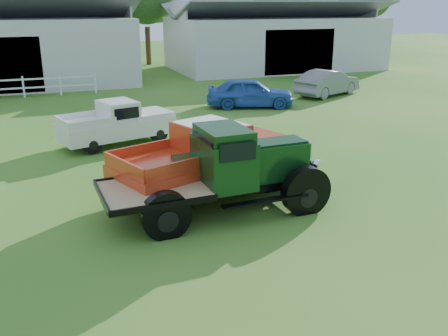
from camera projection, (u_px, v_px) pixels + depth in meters
name	position (u px, v px, depth m)	size (l,w,h in m)	color
ground	(233.00, 224.00, 12.33)	(120.00, 120.00, 0.00)	#266B19
shed_right	(274.00, 35.00, 40.12)	(16.80, 9.20, 5.20)	beige
tree_c	(147.00, 10.00, 41.89)	(5.40, 5.40, 9.00)	black
tree_d	(281.00, 4.00, 46.90)	(6.00, 6.00, 10.00)	black
tree_e	(365.00, 6.00, 47.83)	(5.70, 5.70, 9.50)	black
vintage_flatbed	(220.00, 171.00, 12.66)	(5.69, 2.25, 2.25)	#0F3613
red_pickup	(208.00, 158.00, 14.01)	(5.62, 2.16, 2.05)	#BE3719
white_pickup	(117.00, 123.00, 18.96)	(4.45, 1.72, 1.63)	silver
misc_car_blue	(250.00, 92.00, 25.67)	(1.79, 4.45, 1.52)	#2853A8
misc_car_grey	(328.00, 83.00, 28.86)	(1.57, 4.49, 1.48)	slate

